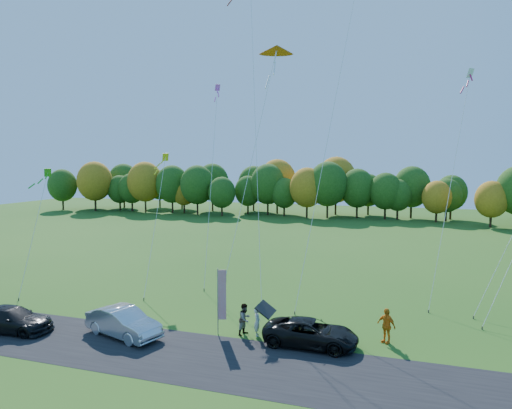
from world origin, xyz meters
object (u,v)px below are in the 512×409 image
(black_suv, at_px, (311,333))
(person_east, at_px, (386,325))
(silver_sedan, at_px, (123,322))
(feather_flag, at_px, (221,294))

(black_suv, distance_m, person_east, 4.26)
(silver_sedan, bearing_deg, black_suv, -62.10)
(black_suv, distance_m, silver_sedan, 10.71)
(feather_flag, bearing_deg, silver_sedan, -158.95)
(silver_sedan, relative_size, person_east, 2.54)
(black_suv, xyz_separation_m, person_east, (3.90, 1.70, 0.26))
(black_suv, bearing_deg, silver_sedan, 101.95)
(person_east, bearing_deg, feather_flag, -136.69)
(black_suv, bearing_deg, feather_flag, 90.98)
(black_suv, xyz_separation_m, silver_sedan, (-10.52, -2.00, 0.10))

